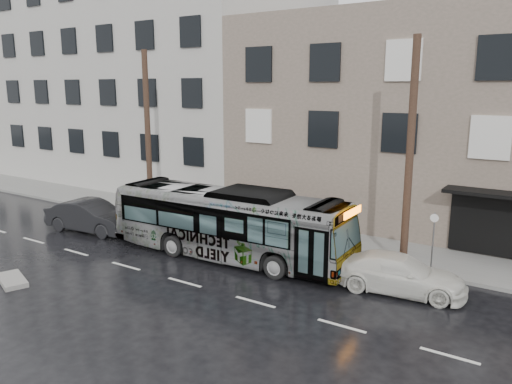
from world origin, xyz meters
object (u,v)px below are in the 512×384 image
utility_pole_rear (148,136)px  bus (229,223)px  utility_pole_front (410,156)px  dark_sedan (91,216)px  sign_post (433,243)px  white_sedan (399,274)px

utility_pole_rear → bus: size_ratio=0.81×
utility_pole_front → dark_sedan: size_ratio=1.84×
utility_pole_front → sign_post: 3.48m
utility_pole_rear → dark_sedan: size_ratio=1.84×
white_sedan → dark_sedan: size_ratio=0.96×
utility_pole_rear → bus: (7.22, -2.59, -3.11)m
utility_pole_front → dark_sedan: 15.81m
white_sedan → dark_sedan: 15.54m
dark_sedan → utility_pole_front: bearing=-85.4°
white_sedan → dark_sedan: dark_sedan is taller
sign_post → dark_sedan: 16.42m
sign_post → bus: bearing=-161.8°
bus → dark_sedan: bearing=92.3°
utility_pole_rear → sign_post: (15.10, 0.00, -3.30)m
sign_post → dark_sedan: (-16.09, -3.23, -0.54)m
dark_sedan → bus: bearing=-93.1°
bus → white_sedan: size_ratio=2.36×
sign_post → bus: bus is taller
bus → white_sedan: bearing=-89.2°
utility_pole_rear → white_sedan: utility_pole_rear is taller
utility_pole_rear → white_sedan: (14.52, -2.21, -3.97)m
utility_pole_front → white_sedan: 4.57m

